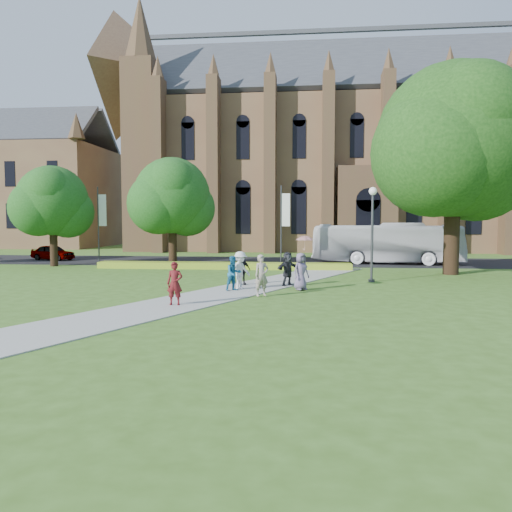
# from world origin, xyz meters

# --- Properties ---
(ground) EXTENTS (160.00, 160.00, 0.00)m
(ground) POSITION_xyz_m (0.00, 0.00, 0.00)
(ground) COLOR #3E601C
(ground) RESTS_ON ground
(road) EXTENTS (160.00, 10.00, 0.02)m
(road) POSITION_xyz_m (0.00, 20.00, 0.01)
(road) COLOR black
(road) RESTS_ON ground
(footpath) EXTENTS (15.58, 28.54, 0.04)m
(footpath) POSITION_xyz_m (0.00, 1.00, 0.02)
(footpath) COLOR #B2B2A8
(footpath) RESTS_ON ground
(flower_hedge) EXTENTS (18.00, 1.40, 0.45)m
(flower_hedge) POSITION_xyz_m (-2.00, 13.20, 0.23)
(flower_hedge) COLOR #C8D42A
(flower_hedge) RESTS_ON ground
(cathedral) EXTENTS (52.60, 18.25, 28.00)m
(cathedral) POSITION_xyz_m (10.00, 39.73, 12.98)
(cathedral) COLOR brown
(cathedral) RESTS_ON ground
(building_west) EXTENTS (22.00, 14.00, 18.30)m
(building_west) POSITION_xyz_m (-34.00, 42.00, 9.21)
(building_west) COLOR brown
(building_west) RESTS_ON ground
(streetlamp) EXTENTS (0.44, 0.44, 5.24)m
(streetlamp) POSITION_xyz_m (7.50, 6.50, 3.30)
(streetlamp) COLOR #38383D
(streetlamp) RESTS_ON ground
(large_tree) EXTENTS (9.60, 9.60, 13.20)m
(large_tree) POSITION_xyz_m (13.00, 11.00, 8.37)
(large_tree) COLOR #332114
(large_tree) RESTS_ON ground
(street_tree_0) EXTENTS (5.20, 5.20, 7.50)m
(street_tree_0) POSITION_xyz_m (-15.00, 14.00, 4.87)
(street_tree_0) COLOR #332114
(street_tree_0) RESTS_ON ground
(street_tree_1) EXTENTS (5.60, 5.60, 8.05)m
(street_tree_1) POSITION_xyz_m (-6.00, 14.50, 5.22)
(street_tree_1) COLOR #332114
(street_tree_1) RESTS_ON ground
(banner_pole_0) EXTENTS (0.70, 0.10, 6.00)m
(banner_pole_0) POSITION_xyz_m (2.11, 15.20, 3.39)
(banner_pole_0) COLOR #38383D
(banner_pole_0) RESTS_ON ground
(banner_pole_1) EXTENTS (0.70, 0.10, 6.00)m
(banner_pole_1) POSITION_xyz_m (-11.89, 15.20, 3.39)
(banner_pole_1) COLOR #38383D
(banner_pole_1) RESTS_ON ground
(tour_coach) EXTENTS (11.84, 4.13, 3.23)m
(tour_coach) POSITION_xyz_m (10.17, 18.56, 1.64)
(tour_coach) COLOR white
(tour_coach) RESTS_ON road
(car_0) EXTENTS (4.15, 2.53, 1.32)m
(car_0) POSITION_xyz_m (-17.94, 19.32, 0.68)
(car_0) COLOR gray
(car_0) RESTS_ON road
(pedestrian_0) EXTENTS (0.65, 0.44, 1.73)m
(pedestrian_0) POSITION_xyz_m (-1.30, -2.34, 0.90)
(pedestrian_0) COLOR #5A1417
(pedestrian_0) RESTS_ON footpath
(pedestrian_1) EXTENTS (1.03, 0.99, 1.66)m
(pedestrian_1) POSITION_xyz_m (0.42, 1.98, 0.87)
(pedestrian_1) COLOR #1C628C
(pedestrian_1) RESTS_ON footpath
(pedestrian_2) EXTENTS (1.27, 1.36, 1.85)m
(pedestrian_2) POSITION_xyz_m (0.67, 2.56, 0.96)
(pedestrian_2) COLOR white
(pedestrian_2) RESTS_ON footpath
(pedestrian_3) EXTENTS (0.99, 0.75, 1.56)m
(pedestrian_3) POSITION_xyz_m (0.53, 4.19, 0.82)
(pedestrian_3) COLOR black
(pedestrian_3) RESTS_ON footpath
(pedestrian_4) EXTENTS (1.04, 1.00, 1.80)m
(pedestrian_4) POSITION_xyz_m (3.63, 2.63, 0.94)
(pedestrian_4) COLOR slate
(pedestrian_4) RESTS_ON footpath
(pedestrian_5) EXTENTS (1.51, 1.52, 1.75)m
(pedestrian_5) POSITION_xyz_m (2.94, 4.10, 0.91)
(pedestrian_5) COLOR #24262C
(pedestrian_5) RESTS_ON footpath
(pedestrian_6) EXTENTS (0.81, 0.73, 1.85)m
(pedestrian_6) POSITION_xyz_m (1.92, 0.39, 0.97)
(pedestrian_6) COLOR gray
(pedestrian_6) RESTS_ON footpath
(parasol) EXTENTS (1.07, 1.07, 0.73)m
(parasol) POSITION_xyz_m (3.81, 2.73, 2.20)
(parasol) COLOR #C78D98
(parasol) RESTS_ON pedestrian_4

